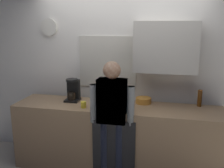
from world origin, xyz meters
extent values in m
cube|color=#937251|center=(0.00, 0.30, 0.47)|extent=(2.87, 0.64, 0.94)
cube|color=black|center=(0.03, -0.03, 0.42)|extent=(0.56, 0.02, 0.84)
cube|color=white|center=(0.00, 0.73, 1.30)|extent=(4.47, 0.10, 2.60)
cube|color=beige|center=(-0.22, 0.67, 1.49)|extent=(0.86, 0.02, 0.76)
cube|color=#8CA5C6|center=(-0.22, 0.67, 1.49)|extent=(0.80, 0.02, 0.70)
cube|color=#B7B2A8|center=(0.62, 0.52, 1.74)|extent=(0.84, 0.32, 0.68)
cylinder|color=silver|center=(-1.12, 0.66, 1.99)|extent=(0.26, 0.03, 0.26)
cube|color=black|center=(-0.67, 0.38, 0.95)|extent=(0.20, 0.20, 0.03)
cube|color=black|center=(-0.67, 0.44, 1.11)|extent=(0.18, 0.08, 0.28)
cylinder|color=black|center=(-0.67, 0.35, 1.02)|extent=(0.11, 0.11, 0.11)
cylinder|color=black|center=(-0.67, 0.38, 1.25)|extent=(0.17, 0.17, 0.03)
cylinder|color=brown|center=(1.11, 0.54, 1.05)|extent=(0.06, 0.06, 0.23)
cylinder|color=maroon|center=(-0.17, 0.29, 1.05)|extent=(0.06, 0.06, 0.22)
cylinder|color=#2D8C33|center=(-0.14, 0.41, 1.08)|extent=(0.09, 0.09, 0.28)
cylinder|color=yellow|center=(-0.42, 0.13, 0.98)|extent=(0.07, 0.07, 0.09)
cylinder|color=white|center=(-0.02, 0.15, 0.98)|extent=(0.08, 0.08, 0.10)
cylinder|color=orange|center=(0.35, 0.51, 0.98)|extent=(0.22, 0.22, 0.08)
cylinder|color=#3F4766|center=(-0.10, 0.00, 0.41)|extent=(0.12, 0.12, 0.82)
cylinder|color=#3F4766|center=(0.10, 0.00, 0.41)|extent=(0.12, 0.12, 0.82)
cube|color=silver|center=(0.00, 0.00, 1.10)|extent=(0.36, 0.20, 0.56)
sphere|color=#D8AD8C|center=(0.00, 0.00, 1.49)|extent=(0.22, 0.22, 0.22)
cylinder|color=silver|center=(-0.24, 0.00, 1.05)|extent=(0.09, 0.09, 0.50)
cylinder|color=silver|center=(0.24, 0.00, 1.05)|extent=(0.09, 0.09, 0.50)
cylinder|color=#3F4766|center=(-0.10, 0.00, 0.41)|extent=(0.12, 0.12, 0.82)
cylinder|color=#3F4766|center=(0.10, 0.00, 0.41)|extent=(0.12, 0.12, 0.82)
cube|color=white|center=(0.00, 0.00, 1.10)|extent=(0.36, 0.20, 0.56)
sphere|color=beige|center=(0.00, 0.00, 1.49)|extent=(0.22, 0.22, 0.22)
cylinder|color=white|center=(-0.24, 0.00, 1.05)|extent=(0.09, 0.09, 0.50)
cylinder|color=white|center=(0.24, 0.00, 1.05)|extent=(0.09, 0.09, 0.50)
camera|label=1|loc=(0.67, -3.02, 2.06)|focal=41.43mm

